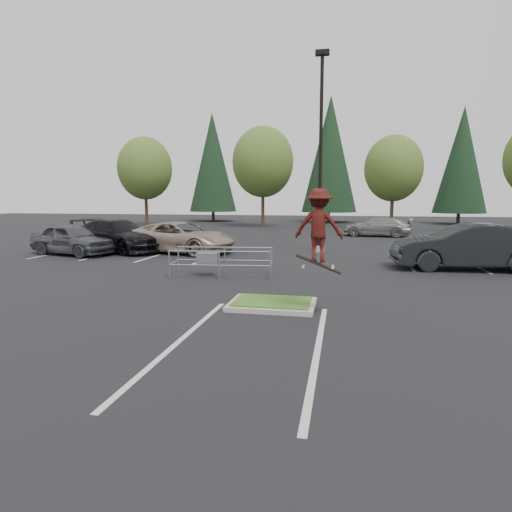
% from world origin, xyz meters
% --- Properties ---
extents(ground, '(120.00, 120.00, 0.00)m').
position_xyz_m(ground, '(0.00, 0.00, 0.00)').
color(ground, black).
rests_on(ground, ground).
extents(grass_median, '(2.20, 1.60, 0.16)m').
position_xyz_m(grass_median, '(0.00, 0.00, 0.08)').
color(grass_median, '#9F9C94').
rests_on(grass_median, ground).
extents(stall_lines, '(22.62, 17.60, 0.01)m').
position_xyz_m(stall_lines, '(-1.35, 6.02, 0.00)').
color(stall_lines, beige).
rests_on(stall_lines, ground).
extents(light_pole, '(0.70, 0.60, 10.12)m').
position_xyz_m(light_pole, '(0.50, 12.00, 4.56)').
color(light_pole, '#9F9C94').
rests_on(light_pole, ground).
extents(decid_a, '(5.44, 5.44, 8.91)m').
position_xyz_m(decid_a, '(-18.01, 30.03, 5.58)').
color(decid_a, '#38281C').
rests_on(decid_a, ground).
extents(decid_b, '(5.89, 5.89, 9.64)m').
position_xyz_m(decid_b, '(-6.01, 30.53, 6.04)').
color(decid_b, '#38281C').
rests_on(decid_b, ground).
extents(decid_c, '(5.12, 5.12, 8.38)m').
position_xyz_m(decid_c, '(5.99, 29.83, 5.25)').
color(decid_c, '#38281C').
rests_on(decid_c, ground).
extents(conif_a, '(5.72, 5.72, 13.00)m').
position_xyz_m(conif_a, '(-14.00, 40.00, 7.10)').
color(conif_a, '#38281C').
rests_on(conif_a, ground).
extents(conif_b, '(6.38, 6.38, 14.50)m').
position_xyz_m(conif_b, '(0.00, 40.50, 7.85)').
color(conif_b, '#38281C').
rests_on(conif_b, ground).
extents(conif_c, '(5.50, 5.50, 12.50)m').
position_xyz_m(conif_c, '(14.00, 39.50, 6.85)').
color(conif_c, '#38281C').
rests_on(conif_c, ground).
extents(cart_corral, '(3.72, 1.72, 1.02)m').
position_xyz_m(cart_corral, '(-2.90, 3.95, 0.64)').
color(cart_corral, '#97989F').
rests_on(cart_corral, ground).
extents(skateboarder, '(1.14, 0.70, 1.98)m').
position_xyz_m(skateboarder, '(1.20, -0.67, 2.15)').
color(skateboarder, black).
rests_on(skateboarder, ground).
extents(car_l_tan, '(6.14, 3.79, 1.59)m').
position_xyz_m(car_l_tan, '(-6.50, 10.07, 0.79)').
color(car_l_tan, gray).
rests_on(car_l_tan, ground).
extents(car_l_black, '(6.26, 4.53, 1.68)m').
position_xyz_m(car_l_black, '(-10.00, 9.92, 0.84)').
color(car_l_black, black).
rests_on(car_l_black, ground).
extents(car_l_grey, '(4.85, 2.99, 1.54)m').
position_xyz_m(car_l_grey, '(-11.50, 8.20, 0.77)').
color(car_l_grey, '#43454A').
rests_on(car_l_grey, ground).
extents(car_r_charc, '(5.63, 2.25, 1.82)m').
position_xyz_m(car_r_charc, '(6.50, 7.30, 0.91)').
color(car_r_charc, black).
rests_on(car_r_charc, ground).
extents(car_far_silver, '(5.20, 2.74, 1.44)m').
position_xyz_m(car_far_silver, '(4.26, 22.00, 0.72)').
color(car_far_silver, gray).
rests_on(car_far_silver, ground).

